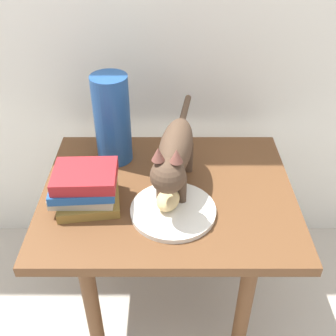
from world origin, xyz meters
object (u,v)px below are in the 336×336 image
object	(u,v)px
green_vase	(112,120)
cat	(174,153)
side_table	(168,210)
book_stack	(85,187)
bread_roll	(169,200)
plate	(173,211)

from	to	relation	value
green_vase	cat	bearing A→B (deg)	-41.81
side_table	book_stack	size ratio (longest dim) A/B	3.81
bread_roll	green_vase	distance (m)	0.32
side_table	book_stack	world-z (taller)	book_stack
bread_roll	book_stack	world-z (taller)	book_stack
bread_roll	green_vase	world-z (taller)	green_vase
bread_roll	book_stack	xyz separation A→B (m)	(-0.23, 0.03, 0.02)
plate	book_stack	world-z (taller)	book_stack
side_table	bread_roll	bearing A→B (deg)	-88.13
plate	bread_roll	size ratio (longest dim) A/B	2.91
side_table	cat	world-z (taller)	cat
side_table	green_vase	xyz separation A→B (m)	(-0.17, 0.16, 0.22)
side_table	book_stack	distance (m)	0.27
book_stack	plate	bearing A→B (deg)	-9.30
plate	green_vase	size ratio (longest dim) A/B	0.83
plate	green_vase	xyz separation A→B (m)	(-0.18, 0.26, 0.13)
cat	plate	bearing A→B (deg)	-92.33
cat	book_stack	xyz separation A→B (m)	(-0.24, -0.05, -0.08)
side_table	book_stack	xyz separation A→B (m)	(-0.22, -0.06, 0.14)
cat	green_vase	size ratio (longest dim) A/B	1.69
book_stack	green_vase	distance (m)	0.24
plate	green_vase	bearing A→B (deg)	125.14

